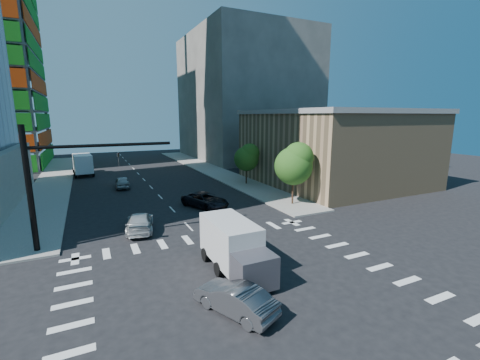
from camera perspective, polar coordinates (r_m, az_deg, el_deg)
ground at (r=19.08m, az=1.92°, el=-19.24°), size 160.00×160.00×0.00m
road_markings at (r=19.08m, az=1.92°, el=-19.23°), size 20.00×20.00×0.01m
sidewalk_ne at (r=58.94m, az=-5.28°, el=1.84°), size 5.00×60.00×0.15m
sidewalk_nw at (r=55.60m, az=-30.19°, el=-0.23°), size 5.00×60.00×0.15m
commercial_building at (r=49.20m, az=16.17°, el=5.73°), size 20.50×22.50×10.60m
bg_building_ne at (r=77.82m, az=0.89°, el=14.45°), size 24.00×30.00×28.00m
signal_mast_nw at (r=26.49m, az=-30.35°, el=0.61°), size 10.20×0.40×9.00m
tree_south at (r=35.30m, az=9.77°, el=2.97°), size 4.16×4.16×6.82m
tree_north at (r=45.74m, az=1.33°, el=4.11°), size 3.54×3.52×5.78m
car_nb_far at (r=34.87m, az=-6.20°, el=-3.58°), size 4.63×6.24×1.58m
car_sb_near at (r=29.04m, az=-17.37°, el=-7.15°), size 3.12×5.60×1.53m
car_sb_mid at (r=46.92m, az=-20.17°, el=-0.36°), size 2.17×4.73×1.57m
car_sb_cross at (r=17.04m, az=-0.88°, el=-20.36°), size 3.32×4.80×1.50m
box_truck_near at (r=20.31m, az=-0.60°, el=-12.77°), size 2.60×6.07×3.18m
box_truck_far at (r=59.88m, az=-26.20°, el=2.31°), size 3.38×6.91×3.52m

